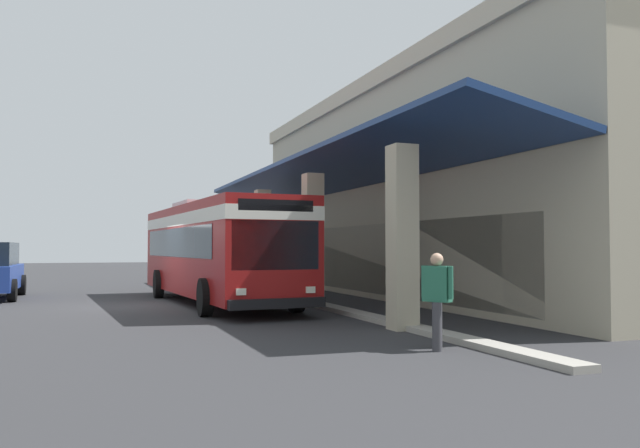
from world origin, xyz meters
The scene contains 6 objects.
ground centered at (0.00, 8.00, 0.00)m, with size 120.00×120.00×0.00m, color #2D2D30.
curb_strip centered at (-0.75, 5.16, 0.06)m, with size 28.17×0.50×0.12m, color #9E998E.
plaza_building centered at (-0.75, 14.79, 3.98)m, with size 23.78×17.26×7.95m.
transit_bus centered at (0.12, 2.43, 1.85)m, with size 11.36×3.35×3.34m.
pedestrian centered at (10.70, 4.29, 0.96)m, with size 0.65×0.44×1.70m.
potted_palm centered at (-4.29, 6.68, 0.68)m, with size 1.76×1.85×2.94m.
Camera 1 is at (20.63, -1.55, 1.80)m, focal length 36.09 mm.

